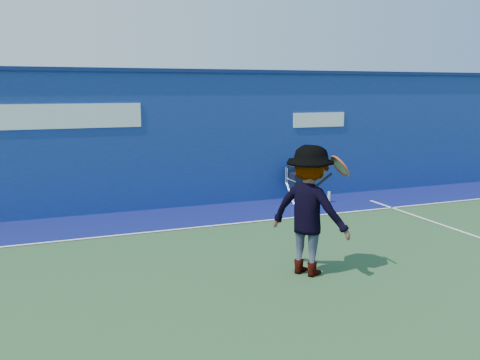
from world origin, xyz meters
name	(u,v)px	position (x,y,z in m)	size (l,w,h in m)	color
ground	(267,287)	(0.00, 0.00, 0.00)	(80.00, 80.00, 0.00)	#2B4F2A
stadium_wall	(173,138)	(0.00, 5.20, 1.55)	(24.00, 0.50, 3.08)	navy
out_of_bounds_strip	(188,217)	(0.00, 4.10, 0.00)	(24.00, 1.80, 0.01)	#0D1456
court_lines	(251,271)	(0.00, 0.60, 0.01)	(24.00, 12.00, 0.01)	white
directors_chair_left	(300,188)	(2.83, 4.44, 0.36)	(0.50, 0.46, 0.84)	silver
directors_chair_right	(299,191)	(2.85, 4.54, 0.26)	(0.50, 0.45, 0.84)	silver
water_bottle	(329,197)	(3.48, 4.22, 0.13)	(0.07, 0.07, 0.26)	silver
tennis_player	(310,210)	(0.78, 0.28, 0.94)	(1.26, 1.39, 1.88)	#EA4738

